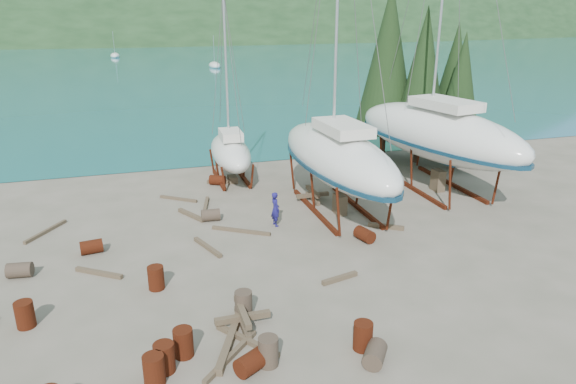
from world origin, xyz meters
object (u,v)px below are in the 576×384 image
object	(u,v)px
large_sailboat_far	(436,132)
worker	(275,209)
large_sailboat_near	(337,156)
small_sailboat_shore	(230,152)

from	to	relation	value
large_sailboat_far	worker	xyz separation A→B (m)	(-10.11, -2.80, -2.39)
large_sailboat_near	large_sailboat_far	bearing A→B (deg)	12.56
large_sailboat_far	small_sailboat_shore	bearing A→B (deg)	146.08
large_sailboat_near	worker	world-z (taller)	large_sailboat_near
small_sailboat_shore	large_sailboat_near	bearing A→B (deg)	-55.13
large_sailboat_near	large_sailboat_far	distance (m)	6.88
large_sailboat_near	worker	bearing A→B (deg)	-165.54
worker	large_sailboat_near	bearing A→B (deg)	-80.92
large_sailboat_far	large_sailboat_near	bearing A→B (deg)	-175.89
small_sailboat_shore	worker	size ratio (longest dim) A/B	6.56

